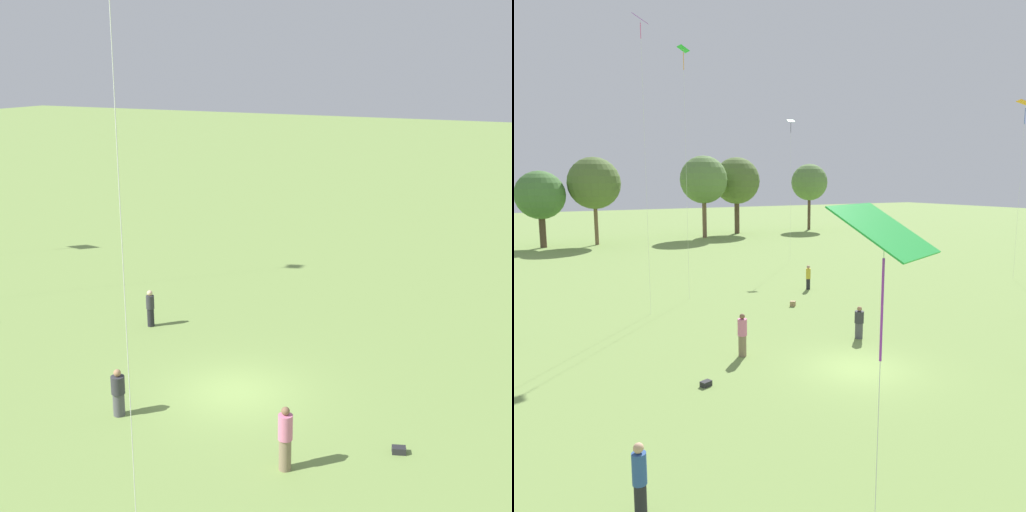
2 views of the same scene
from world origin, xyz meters
The scene contains 17 objects.
ground_plane centered at (0.00, 0.00, 0.00)m, with size 240.00×240.00×0.00m, color #7A994C.
tree_2 centered at (-7.86, 47.46, 6.00)m, with size 5.53×5.53×8.81m.
tree_3 centered at (-1.95, 47.13, 7.37)m, with size 6.16×6.16×10.47m.
tree_4 centered at (12.32, 48.05, 7.78)m, with size 6.37×6.37×11.00m.
tree_5 centered at (18.54, 50.93, 7.64)m, with size 6.72×6.72×11.05m.
tree_6 centered at (30.98, 50.64, 7.42)m, with size 5.68×5.68×10.29m.
person_1 centered at (-10.23, -4.87, 0.94)m, with size 0.38×0.38×1.85m.
person_5 centered at (2.57, 3.16, 0.78)m, with size 0.51×0.51×1.60m.
person_7 centered at (6.56, 13.73, 0.88)m, with size 0.43×0.43×1.73m.
person_8 centered at (-3.53, 3.64, 0.96)m, with size 0.46×0.46×1.92m.
kite_0 centered at (11.65, 24.60, 12.06)m, with size 0.77×0.74×13.19m.
kite_1 centered at (-8.09, -10.26, 6.84)m, with size 1.61×1.52×7.31m.
kite_5 centered at (-5.12, 12.52, 14.95)m, with size 0.94×0.95×16.39m.
kite_6 centered at (-1.87, 15.03, 14.23)m, with size 0.65×0.70×15.74m.
kite_7 centered at (22.55, 8.92, 12.97)m, with size 1.58×1.59×13.59m.
picnic_bag_0 centered at (-6.15, 1.37, 0.10)m, with size 0.47×0.40×0.20m.
picnic_bag_1 centered at (3.06, 10.13, 0.16)m, with size 0.43×0.43×0.32m.
Camera 2 is at (-12.68, -15.35, 7.63)m, focal length 35.00 mm.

